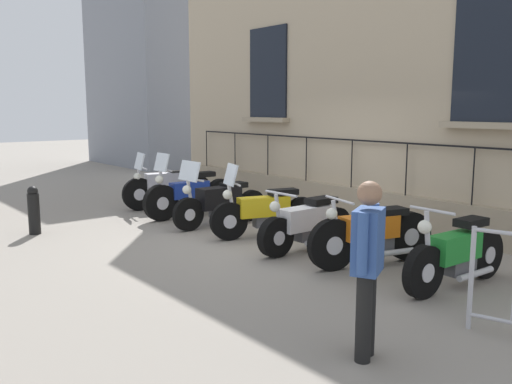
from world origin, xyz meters
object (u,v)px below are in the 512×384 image
object	(u,v)px
motorcycle_orange	(372,235)
motorcycle_silver	(167,187)
motorcycle_green	(456,255)
bollard	(34,210)
motorcycle_black	(220,202)
motorcycle_white	(307,225)
pedestrian_walking	(367,261)
motorcycle_yellow	(265,212)
motorcycle_blue	(191,195)

from	to	relation	value
motorcycle_orange	motorcycle_silver	bearing A→B (deg)	-89.96
motorcycle_green	bollard	distance (m)	6.96
motorcycle_black	motorcycle_white	size ratio (longest dim) A/B	1.09
motorcycle_silver	motorcycle_orange	distance (m)	5.66
bollard	pedestrian_walking	size ratio (longest dim) A/B	0.54
motorcycle_yellow	pedestrian_walking	bearing A→B (deg)	60.91
motorcycle_yellow	pedestrian_walking	world-z (taller)	pedestrian_walking
motorcycle_blue	motorcycle_yellow	bearing A→B (deg)	91.18
motorcycle_blue	motorcycle_orange	bearing A→B (deg)	91.38
motorcycle_black	bollard	size ratio (longest dim) A/B	2.42
motorcycle_black	bollard	bearing A→B (deg)	-27.50
bollard	pedestrian_walking	distance (m)	6.81
motorcycle_yellow	motorcycle_green	distance (m)	3.51
motorcycle_green	pedestrian_walking	distance (m)	2.45
motorcycle_white	pedestrian_walking	xyz separation A→B (m)	(2.17, 2.95, 0.49)
motorcycle_silver	motorcycle_orange	bearing A→B (deg)	90.04
motorcycle_black	motorcycle_white	distance (m)	2.28
motorcycle_white	motorcycle_green	xyz separation A→B (m)	(-0.18, 2.43, 0.01)
motorcycle_orange	pedestrian_walking	world-z (taller)	pedestrian_walking
motorcycle_yellow	motorcycle_green	xyz separation A→B (m)	(-0.10, 3.51, -0.02)
motorcycle_blue	motorcycle_white	bearing A→B (deg)	89.53
motorcycle_silver	motorcycle_white	world-z (taller)	motorcycle_silver
motorcycle_black	motorcycle_white	xyz separation A→B (m)	(-0.02, 2.28, -0.05)
motorcycle_blue	motorcycle_green	xyz separation A→B (m)	(-0.15, 5.79, -0.03)
motorcycle_orange	motorcycle_green	bearing A→B (deg)	91.75
motorcycle_black	pedestrian_walking	bearing A→B (deg)	67.67
motorcycle_blue	motorcycle_orange	xyz separation A→B (m)	(-0.11, 4.52, -0.00)
motorcycle_white	bollard	size ratio (longest dim) A/B	2.22
motorcycle_green	motorcycle_yellow	bearing A→B (deg)	-88.35
motorcycle_blue	motorcycle_green	distance (m)	5.79
motorcycle_silver	motorcycle_orange	size ratio (longest dim) A/B	1.02
motorcycle_black	bollard	world-z (taller)	motorcycle_black
motorcycle_green	pedestrian_walking	bearing A→B (deg)	12.60
motorcycle_silver	bollard	bearing A→B (deg)	13.10
motorcycle_orange	pedestrian_walking	distance (m)	2.96
motorcycle_silver	motorcycle_blue	distance (m)	1.15
motorcycle_yellow	bollard	size ratio (longest dim) A/B	2.29
motorcycle_blue	motorcycle_green	size ratio (longest dim) A/B	1.10
motorcycle_yellow	motorcycle_orange	distance (m)	2.24
motorcycle_silver	motorcycle_yellow	bearing A→B (deg)	89.02
motorcycle_blue	pedestrian_walking	size ratio (longest dim) A/B	1.35
motorcycle_black	motorcycle_silver	bearing A→B (deg)	-93.99
motorcycle_black	motorcycle_green	distance (m)	4.71
bollard	motorcycle_white	bearing A→B (deg)	127.69
motorcycle_yellow	motorcycle_blue	bearing A→B (deg)	-88.82
motorcycle_yellow	bollard	distance (m)	4.05
bollard	pedestrian_walking	bearing A→B (deg)	96.43
motorcycle_blue	bollard	distance (m)	2.99
motorcycle_black	motorcycle_yellow	distance (m)	1.20
motorcycle_white	motorcycle_blue	bearing A→B (deg)	-90.47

